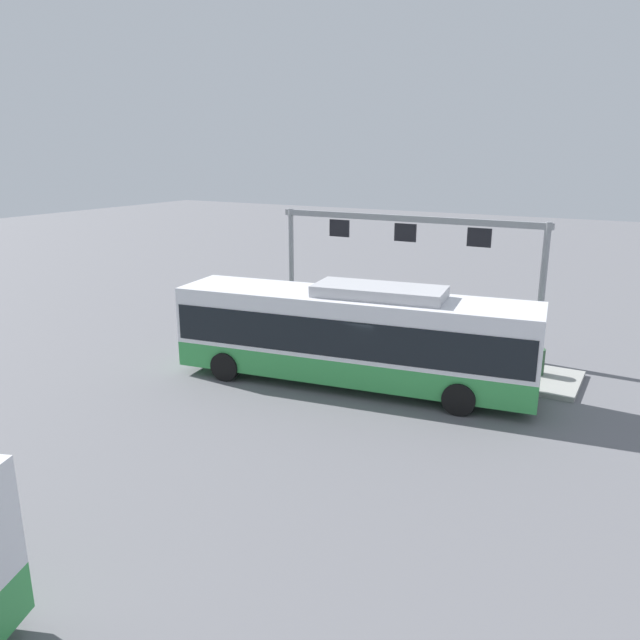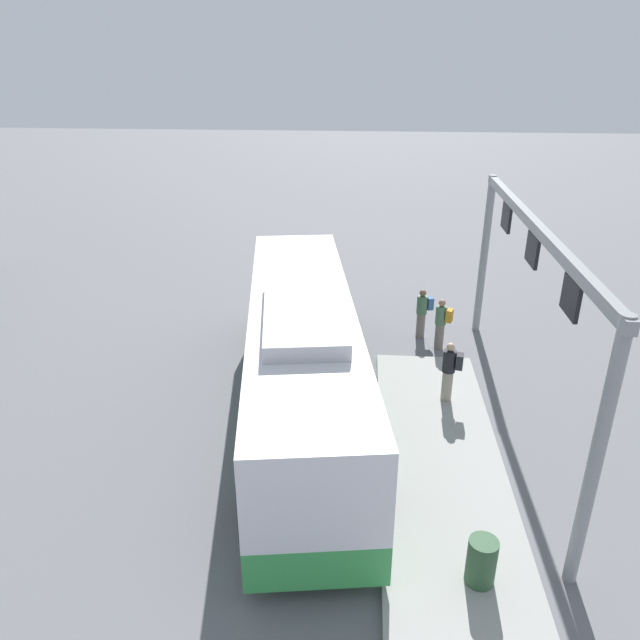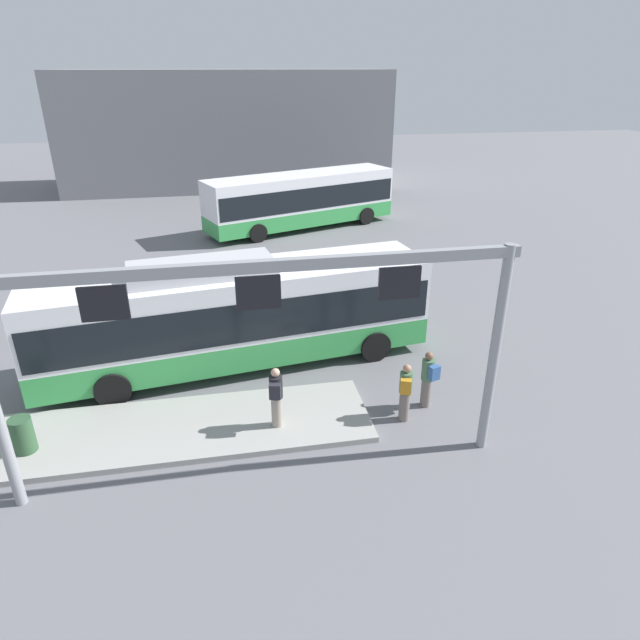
% 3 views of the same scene
% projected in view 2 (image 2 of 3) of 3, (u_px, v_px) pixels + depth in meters
% --- Properties ---
extents(ground_plane, '(120.00, 120.00, 0.00)m').
position_uv_depth(ground_plane, '(303.00, 414.00, 15.78)').
color(ground_plane, slate).
extents(platform_curb, '(10.00, 2.80, 0.16)m').
position_uv_depth(platform_curb, '(440.00, 460.00, 13.90)').
color(platform_curb, '#9E9E99').
rests_on(platform_curb, ground).
extents(bus_main, '(12.14, 4.18, 3.46)m').
position_uv_depth(bus_main, '(302.00, 353.00, 15.03)').
color(bus_main, green).
rests_on(bus_main, ground).
extents(person_boarding, '(0.45, 0.59, 1.67)m').
position_uv_depth(person_boarding, '(422.00, 312.00, 19.68)').
color(person_boarding, slate).
rests_on(person_boarding, ground).
extents(person_waiting_near, '(0.48, 0.60, 1.67)m').
position_uv_depth(person_waiting_near, '(441.00, 323.00, 18.90)').
color(person_waiting_near, slate).
rests_on(person_waiting_near, ground).
extents(person_waiting_mid, '(0.41, 0.57, 1.67)m').
position_uv_depth(person_waiting_mid, '(450.00, 370.00, 15.79)').
color(person_waiting_mid, gray).
rests_on(person_waiting_mid, platform_curb).
extents(platform_sign_gantry, '(11.06, 0.24, 5.20)m').
position_uv_depth(platform_sign_gantry, '(528.00, 277.00, 14.16)').
color(platform_sign_gantry, gray).
rests_on(platform_sign_gantry, ground).
extents(trash_bin, '(0.52, 0.52, 0.90)m').
position_uv_depth(trash_bin, '(481.00, 561.00, 10.46)').
color(trash_bin, '#2D5133').
rests_on(trash_bin, platform_curb).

